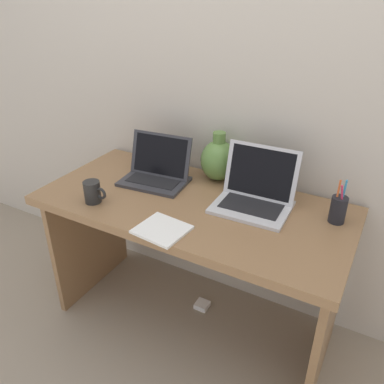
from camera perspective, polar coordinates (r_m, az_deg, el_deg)
The scene contains 10 objects.
ground_plane at distance 2.17m, azimuth 0.00°, elevation -18.22°, with size 6.00×6.00×0.00m, color gray.
back_wall at distance 1.85m, azimuth 5.66°, elevation 16.60°, with size 4.40×0.04×2.40m, color beige.
desk at distance 1.80m, azimuth 0.00°, elevation -5.88°, with size 1.37×0.64×0.72m.
laptop_left at distance 1.89m, azimuth -5.09°, elevation 3.34°, with size 0.33×0.24×0.21m.
laptop_right at distance 1.69m, azimuth 9.27°, elevation 0.14°, with size 0.32×0.26×0.24m.
green_vase at distance 1.88m, azimuth 3.87°, elevation 4.70°, with size 0.17×0.17×0.24m.
notebook_stack at distance 1.53m, azimuth -4.39°, elevation -5.45°, with size 0.19×0.17×0.01m, color white.
coffee_mug at distance 1.75m, azimuth -14.21°, elevation 0.00°, with size 0.11×0.07×0.10m.
pen_cup at distance 1.65m, azimuth 20.48°, elevation -2.34°, with size 0.06×0.06×0.18m.
power_brick at distance 2.23m, azimuth 1.51°, elevation -16.10°, with size 0.07×0.07×0.03m, color white.
Camera 1 is at (0.72, -1.30, 1.58)m, focal length 36.70 mm.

